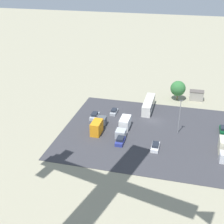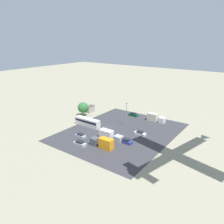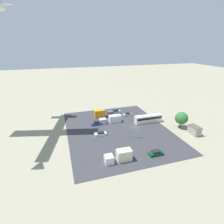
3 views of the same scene
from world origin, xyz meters
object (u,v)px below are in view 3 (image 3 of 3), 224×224
parked_truck_0 (112,119)px  shed_building (194,130)px  parked_truck_1 (103,114)px  parked_car_2 (101,134)px  parked_truck_2 (120,156)px  parked_car_4 (116,111)px  parked_car_0 (128,114)px  parked_car_1 (156,153)px  bus (148,119)px  parked_car_3 (96,123)px

parked_truck_0 → shed_building: bearing=-125.9°
shed_building → parked_truck_0: size_ratio=0.50×
parked_truck_1 → parked_car_2: bearing=-17.1°
parked_truck_2 → shed_building: bearing=-77.7°
parked_truck_2 → parked_truck_1: bearing=-5.9°
parked_car_4 → parked_truck_2: parked_truck_2 is taller
parked_car_0 → parked_car_4: parked_car_4 is taller
parked_car_0 → parked_truck_0: 10.89m
parked_car_1 → parked_car_4: 36.72m
bus → parked_car_1: size_ratio=2.72×
parked_truck_1 → shed_building: bearing=47.9°
parked_car_2 → parked_truck_1: 17.17m
bus → parked_truck_1: 20.57m
parked_car_1 → parked_car_4: parked_car_4 is taller
parked_truck_1 → parked_car_4: bearing=114.3°
parked_car_3 → parked_truck_1: parked_truck_1 is taller
bus → parked_car_3: (4.09, 21.74, -1.07)m
shed_building → parked_car_1: 21.89m
parked_car_2 → parked_truck_1: bearing=-17.1°
bus → parked_truck_1: (11.39, 17.13, -0.11)m
shed_building → parked_truck_2: bearing=102.3°
parked_car_0 → parked_car_4: 6.56m
parked_car_2 → shed_building: bearing=-105.8°
parked_truck_0 → parked_truck_2: bearing=168.0°
parked_car_4 → parked_truck_0: bearing=-27.2°
parked_car_4 → parked_truck_1: (-3.34, 7.38, 0.98)m
parked_truck_0 → parked_car_1: bearing=-167.6°
parked_car_4 → parked_car_3: bearing=-48.4°
bus → parked_car_2: bus is taller
bus → parked_car_2: 22.74m
bus → parked_car_2: bearing=102.7°
parked_car_1 → parked_car_3: (26.08, 12.67, 0.03)m
bus → parked_truck_1: bearing=56.4°
parked_car_0 → parked_car_3: (-5.73, 16.35, 0.10)m
parked_car_4 → parked_truck_2: 37.76m
parked_car_2 → parked_truck_0: size_ratio=0.47×
parked_car_2 → parked_car_4: 23.30m
parked_car_0 → parked_truck_1: (1.57, 11.73, 1.05)m
parked_truck_1 → parked_truck_2: 33.02m
parked_truck_0 → parked_car_2: bearing=143.2°
parked_truck_0 → parked_truck_2: 26.68m
bus → parked_car_0: bus is taller
bus → parked_car_4: size_ratio=2.51×
parked_car_1 → parked_car_3: parked_car_3 is taller
parked_car_0 → parked_car_3: size_ratio=0.99×
parked_car_0 → parked_truck_0: bearing=-61.5°
parked_car_1 → parked_truck_0: bearing=12.4°
bus → parked_car_4: (14.73, 9.74, -1.09)m
shed_building → parked_car_0: shed_building is taller
parked_car_1 → parked_car_2: (16.99, 13.08, -0.04)m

